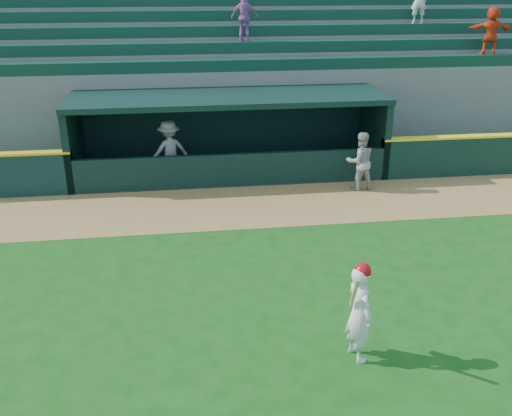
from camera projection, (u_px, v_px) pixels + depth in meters
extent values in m
plane|color=#144A12|center=(267.00, 303.00, 10.81)|extent=(120.00, 120.00, 0.00)
cube|color=olive|center=(239.00, 206.00, 15.30)|extent=(40.00, 3.00, 0.01)
imported|color=#A3A39E|center=(360.00, 161.00, 16.22)|extent=(0.86, 0.69, 1.69)
imported|color=#A1A19C|center=(169.00, 151.00, 16.98)|extent=(1.34, 1.04, 1.82)
cube|color=slate|center=(229.00, 173.00, 17.86)|extent=(9.00, 2.60, 0.04)
cube|color=black|center=(74.00, 143.00, 16.85)|extent=(0.20, 2.60, 2.30)
cube|color=black|center=(374.00, 132.00, 18.01)|extent=(0.20, 2.60, 2.30)
cube|color=black|center=(225.00, 127.00, 18.63)|extent=(9.40, 0.20, 2.30)
cube|color=black|center=(228.00, 98.00, 16.97)|extent=(9.40, 2.80, 0.16)
cube|color=black|center=(233.00, 170.00, 16.56)|extent=(9.00, 0.16, 1.00)
cube|color=brown|center=(227.00, 158.00, 18.51)|extent=(8.40, 0.45, 0.10)
cube|color=slate|center=(224.00, 114.00, 18.99)|extent=(34.00, 0.85, 2.91)
cube|color=#0F3828|center=(223.00, 65.00, 18.26)|extent=(34.00, 0.60, 0.36)
cube|color=slate|center=(221.00, 102.00, 19.68)|extent=(34.00, 0.85, 3.36)
cube|color=#0F3828|center=(220.00, 47.00, 18.87)|extent=(34.00, 0.60, 0.36)
cube|color=slate|center=(219.00, 91.00, 20.38)|extent=(34.00, 0.85, 3.81)
cube|color=#0F3828|center=(218.00, 31.00, 19.48)|extent=(34.00, 0.60, 0.36)
cube|color=slate|center=(217.00, 81.00, 21.07)|extent=(34.00, 0.85, 4.26)
cube|color=#0F3828|center=(216.00, 15.00, 20.08)|extent=(34.00, 0.60, 0.36)
cube|color=slate|center=(216.00, 71.00, 21.77)|extent=(34.00, 0.85, 4.71)
cube|color=#0F3828|center=(214.00, 1.00, 20.69)|extent=(34.00, 0.60, 0.36)
cube|color=slate|center=(214.00, 62.00, 22.46)|extent=(34.00, 0.85, 5.16)
cube|color=slate|center=(212.00, 53.00, 23.15)|extent=(34.00, 0.85, 5.61)
cube|color=slate|center=(211.00, 52.00, 23.68)|extent=(34.50, 0.30, 5.61)
imported|color=#AA63AB|center=(245.00, 17.00, 18.63)|extent=(0.93, 0.51, 1.51)
imported|color=red|center=(491.00, 30.00, 19.06)|extent=(1.51, 0.81, 1.55)
imported|color=silver|center=(419.00, 0.00, 20.03)|extent=(0.60, 0.43, 1.55)
imported|color=silver|center=(359.00, 313.00, 8.99)|extent=(0.52, 0.67, 1.64)
sphere|color=#B10912|center=(363.00, 271.00, 8.71)|extent=(0.27, 0.27, 0.27)
cylinder|color=tan|center=(354.00, 293.00, 8.57)|extent=(0.16, 0.53, 0.76)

